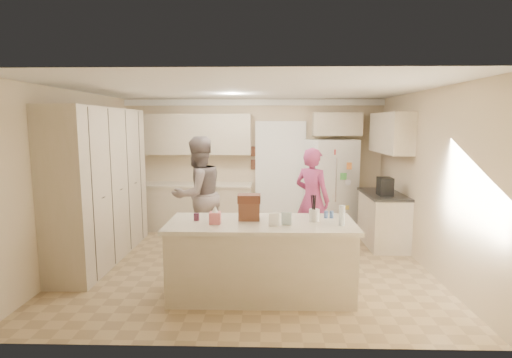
{
  "coord_description": "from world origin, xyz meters",
  "views": [
    {
      "loc": [
        0.26,
        -5.84,
        2.12
      ],
      "look_at": [
        0.1,
        0.35,
        1.25
      ],
      "focal_mm": 28.0,
      "sensor_mm": 36.0,
      "label": 1
    }
  ],
  "objects_px": {
    "coffee_maker": "(385,186)",
    "island_base": "(261,260)",
    "dollhouse_body": "(249,211)",
    "refrigerator": "(330,185)",
    "teen_girl": "(312,199)",
    "utensil_crock": "(314,215)",
    "teen_boy": "(198,195)",
    "tissue_box": "(215,218)"
  },
  "relations": [
    {
      "from": "utensil_crock",
      "to": "teen_girl",
      "type": "xyz_separation_m",
      "value": [
        0.17,
        1.76,
        -0.14
      ]
    },
    {
      "from": "refrigerator",
      "to": "utensil_crock",
      "type": "xyz_separation_m",
      "value": [
        -0.69,
        -3.12,
        0.1
      ]
    },
    {
      "from": "dollhouse_body",
      "to": "teen_boy",
      "type": "height_order",
      "value": "teen_boy"
    },
    {
      "from": "teen_boy",
      "to": "coffee_maker",
      "type": "bearing_deg",
      "value": 140.35
    },
    {
      "from": "island_base",
      "to": "teen_girl",
      "type": "xyz_separation_m",
      "value": [
        0.82,
        1.81,
        0.42
      ]
    },
    {
      "from": "island_base",
      "to": "teen_boy",
      "type": "height_order",
      "value": "teen_boy"
    },
    {
      "from": "teen_boy",
      "to": "teen_girl",
      "type": "height_order",
      "value": "teen_boy"
    },
    {
      "from": "utensil_crock",
      "to": "dollhouse_body",
      "type": "bearing_deg",
      "value": 176.42
    },
    {
      "from": "island_base",
      "to": "teen_girl",
      "type": "bearing_deg",
      "value": 65.49
    },
    {
      "from": "utensil_crock",
      "to": "teen_boy",
      "type": "distance_m",
      "value": 2.34
    },
    {
      "from": "refrigerator",
      "to": "island_base",
      "type": "distance_m",
      "value": 3.48
    },
    {
      "from": "teen_girl",
      "to": "island_base",
      "type": "bearing_deg",
      "value": 102.93
    },
    {
      "from": "refrigerator",
      "to": "utensil_crock",
      "type": "height_order",
      "value": "refrigerator"
    },
    {
      "from": "tissue_box",
      "to": "coffee_maker",
      "type": "bearing_deg",
      "value": 37.57
    },
    {
      "from": "coffee_maker",
      "to": "teen_boy",
      "type": "xyz_separation_m",
      "value": [
        -3.1,
        -0.24,
        -0.12
      ]
    },
    {
      "from": "island_base",
      "to": "teen_boy",
      "type": "xyz_separation_m",
      "value": [
        -1.05,
        1.66,
        0.51
      ]
    },
    {
      "from": "coffee_maker",
      "to": "island_base",
      "type": "relative_size",
      "value": 0.14
    },
    {
      "from": "utensil_crock",
      "to": "teen_girl",
      "type": "distance_m",
      "value": 1.77
    },
    {
      "from": "refrigerator",
      "to": "teen_girl",
      "type": "height_order",
      "value": "refrigerator"
    },
    {
      "from": "island_base",
      "to": "dollhouse_body",
      "type": "height_order",
      "value": "dollhouse_body"
    },
    {
      "from": "refrigerator",
      "to": "utensil_crock",
      "type": "distance_m",
      "value": 3.2
    },
    {
      "from": "dollhouse_body",
      "to": "teen_girl",
      "type": "distance_m",
      "value": 1.98
    },
    {
      "from": "utensil_crock",
      "to": "teen_girl",
      "type": "height_order",
      "value": "teen_girl"
    },
    {
      "from": "utensil_crock",
      "to": "teen_boy",
      "type": "height_order",
      "value": "teen_boy"
    },
    {
      "from": "teen_girl",
      "to": "utensil_crock",
      "type": "bearing_deg",
      "value": 121.75
    },
    {
      "from": "island_base",
      "to": "teen_girl",
      "type": "height_order",
      "value": "teen_girl"
    },
    {
      "from": "dollhouse_body",
      "to": "teen_boy",
      "type": "distance_m",
      "value": 1.8
    },
    {
      "from": "coffee_maker",
      "to": "island_base",
      "type": "height_order",
      "value": "coffee_maker"
    },
    {
      "from": "teen_boy",
      "to": "dollhouse_body",
      "type": "bearing_deg",
      "value": 76.03
    },
    {
      "from": "refrigerator",
      "to": "tissue_box",
      "type": "bearing_deg",
      "value": -138.32
    },
    {
      "from": "utensil_crock",
      "to": "dollhouse_body",
      "type": "distance_m",
      "value": 0.8
    },
    {
      "from": "dollhouse_body",
      "to": "refrigerator",
      "type": "bearing_deg",
      "value": 64.13
    },
    {
      "from": "coffee_maker",
      "to": "island_base",
      "type": "xyz_separation_m",
      "value": [
        -2.05,
        -1.9,
        -0.63
      ]
    },
    {
      "from": "teen_girl",
      "to": "tissue_box",
      "type": "bearing_deg",
      "value": 91.68
    },
    {
      "from": "utensil_crock",
      "to": "dollhouse_body",
      "type": "xyz_separation_m",
      "value": [
        -0.8,
        0.05,
        0.04
      ]
    },
    {
      "from": "refrigerator",
      "to": "teen_boy",
      "type": "height_order",
      "value": "teen_boy"
    },
    {
      "from": "tissue_box",
      "to": "teen_boy",
      "type": "bearing_deg",
      "value": 106.0
    },
    {
      "from": "island_base",
      "to": "tissue_box",
      "type": "bearing_deg",
      "value": -169.7
    },
    {
      "from": "coffee_maker",
      "to": "teen_girl",
      "type": "distance_m",
      "value": 1.25
    },
    {
      "from": "utensil_crock",
      "to": "teen_girl",
      "type": "relative_size",
      "value": 0.09
    },
    {
      "from": "tissue_box",
      "to": "teen_boy",
      "type": "relative_size",
      "value": 0.07
    },
    {
      "from": "coffee_maker",
      "to": "teen_boy",
      "type": "relative_size",
      "value": 0.16
    }
  ]
}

